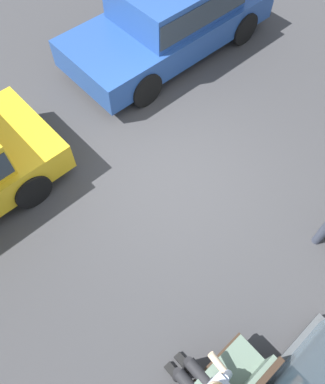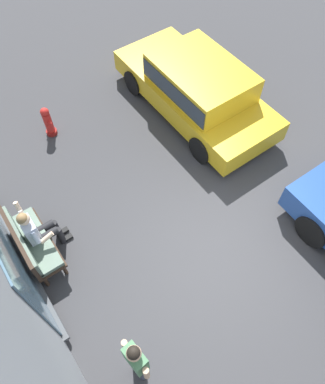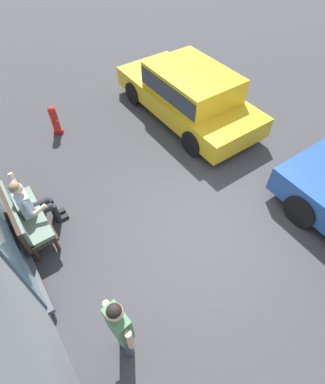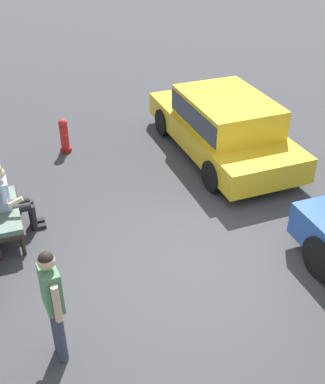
{
  "view_description": "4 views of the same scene",
  "coord_description": "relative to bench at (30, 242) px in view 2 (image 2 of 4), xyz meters",
  "views": [
    {
      "loc": [
        2.59,
        2.6,
        5.44
      ],
      "look_at": [
        0.79,
        0.6,
        1.06
      ],
      "focal_mm": 35.0,
      "sensor_mm": 36.0,
      "label": 1
    },
    {
      "loc": [
        -1.88,
        2.6,
        6.81
      ],
      "look_at": [
        1.22,
        0.43,
        1.0
      ],
      "focal_mm": 35.0,
      "sensor_mm": 36.0,
      "label": 2
    },
    {
      "loc": [
        -2.21,
        2.6,
        5.1
      ],
      "look_at": [
        0.84,
        0.51,
        0.76
      ],
      "focal_mm": 28.0,
      "sensor_mm": 36.0,
      "label": 3
    },
    {
      "loc": [
        -5.3,
        2.6,
        5.25
      ],
      "look_at": [
        0.71,
        0.37,
        1.1
      ],
      "focal_mm": 45.0,
      "sensor_mm": 36.0,
      "label": 4
    }
  ],
  "objects": [
    {
      "name": "fire_hydrant",
      "position": [
        2.74,
        -1.63,
        -0.18
      ],
      "size": [
        0.38,
        0.26,
        0.81
      ],
      "color": "maroon",
      "rests_on": "ground_plane"
    },
    {
      "name": "bench",
      "position": [
        0.0,
        0.0,
        0.0
      ],
      "size": [
        1.47,
        0.55,
        1.0
      ],
      "color": "#332319",
      "rests_on": "ground_plane"
    },
    {
      "name": "parked_car_mid",
      "position": [
        1.37,
        -4.94,
        0.2
      ],
      "size": [
        4.43,
        1.99,
        1.4
      ],
      "color": "gold",
      "rests_on": "ground_plane"
    },
    {
      "name": "ground_plane",
      "position": [
        -1.95,
        -2.9,
        -0.57
      ],
      "size": [
        60.0,
        60.0,
        0.0
      ],
      "primitive_type": "plane",
      "color": "#38383A"
    },
    {
      "name": "person_on_phone",
      "position": [
        0.07,
        -0.22,
        0.13
      ],
      "size": [
        0.73,
        0.74,
        1.34
      ],
      "color": "black",
      "rests_on": "ground_plane"
    },
    {
      "name": "pedestrian_standing",
      "position": [
        -2.89,
        -0.5,
        0.45
      ],
      "size": [
        0.55,
        0.24,
        1.73
      ],
      "color": "#383D4C",
      "rests_on": "ground_plane"
    }
  ]
}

